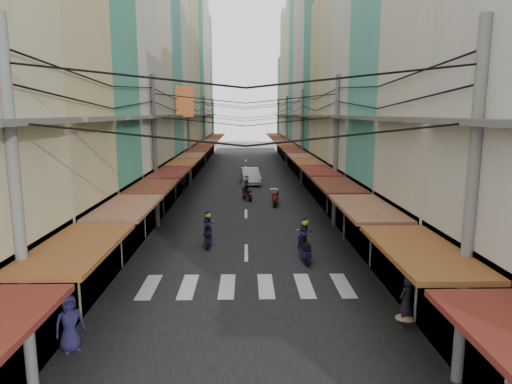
{
  "coord_description": "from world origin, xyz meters",
  "views": [
    {
      "loc": [
        -0.01,
        -21.64,
        6.19
      ],
      "look_at": [
        0.56,
        3.15,
        1.88
      ],
      "focal_mm": 32.0,
      "sensor_mm": 36.0,
      "label": 1
    }
  ],
  "objects": [
    {
      "name": "bicycle",
      "position": [
        7.5,
        0.73,
        0.0
      ],
      "size": [
        1.54,
        0.65,
        1.03
      ],
      "primitive_type": "imported",
      "rotation": [
        0.0,
        0.0,
        1.51
      ],
      "color": "black",
      "rests_on": "ground"
    },
    {
      "name": "parked_scooters",
      "position": [
        4.34,
        -3.56,
        0.46
      ],
      "size": [
        12.84,
        14.13,
        0.98
      ],
      "color": "black",
      "rests_on": "ground"
    },
    {
      "name": "crosswalk",
      "position": [
        -0.0,
        -6.0,
        0.03
      ],
      "size": [
        7.55,
        2.4,
        0.01
      ],
      "color": "silver",
      "rests_on": "ground"
    },
    {
      "name": "moving_scooters",
      "position": [
        0.77,
        3.17,
        0.54
      ],
      "size": [
        4.76,
        15.45,
        1.88
      ],
      "color": "black",
      "rests_on": "ground"
    },
    {
      "name": "white_car",
      "position": [
        0.38,
        18.14,
        0.0
      ],
      "size": [
        5.16,
        2.44,
        1.76
      ],
      "primitive_type": "imported",
      "rotation": [
        0.0,
        0.0,
        0.1
      ],
      "color": "silver",
      "rests_on": "ground"
    },
    {
      "name": "market_umbrella",
      "position": [
        6.27,
        -3.56,
        2.36
      ],
      "size": [
        2.54,
        2.54,
        2.68
      ],
      "color": "#B2B2B7",
      "rests_on": "ground"
    },
    {
      "name": "road",
      "position": [
        0.0,
        20.0,
        0.01
      ],
      "size": [
        10.0,
        80.0,
        0.02
      ],
      "primitive_type": "cube",
      "color": "black",
      "rests_on": "ground"
    },
    {
      "name": "building_row_right",
      "position": [
        7.92,
        16.45,
        9.41
      ],
      "size": [
        7.8,
        68.98,
        22.59
      ],
      "color": "#3E8A70",
      "rests_on": "ground"
    },
    {
      "name": "utility_poles",
      "position": [
        0.0,
        15.01,
        6.59
      ],
      "size": [
        10.2,
        66.13,
        8.2
      ],
      "color": "slate",
      "rests_on": "ground"
    },
    {
      "name": "building_row_left",
      "position": [
        -7.92,
        16.56,
        9.78
      ],
      "size": [
        7.8,
        67.67,
        23.7
      ],
      "color": "beige",
      "rests_on": "ground"
    },
    {
      "name": "pedestrians",
      "position": [
        -4.48,
        3.1,
        1.05
      ],
      "size": [
        12.8,
        24.23,
        2.24
      ],
      "color": "black",
      "rests_on": "ground"
    },
    {
      "name": "traffic_sign",
      "position": [
        4.78,
        -0.06,
        1.9
      ],
      "size": [
        0.1,
        0.58,
        2.65
      ],
      "color": "slate",
      "rests_on": "ground"
    },
    {
      "name": "sidewalk_left",
      "position": [
        -6.5,
        20.0,
        0.03
      ],
      "size": [
        3.0,
        80.0,
        0.06
      ],
      "primitive_type": "cube",
      "color": "gray",
      "rests_on": "ground"
    },
    {
      "name": "ground",
      "position": [
        0.0,
        0.0,
        0.0
      ],
      "size": [
        160.0,
        160.0,
        0.0
      ],
      "primitive_type": "plane",
      "color": "#61615C",
      "rests_on": "ground"
    },
    {
      "name": "sidewalk_right",
      "position": [
        6.5,
        20.0,
        0.03
      ],
      "size": [
        3.0,
        80.0,
        0.06
      ],
      "primitive_type": "cube",
      "color": "gray",
      "rests_on": "ground"
    }
  ]
}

